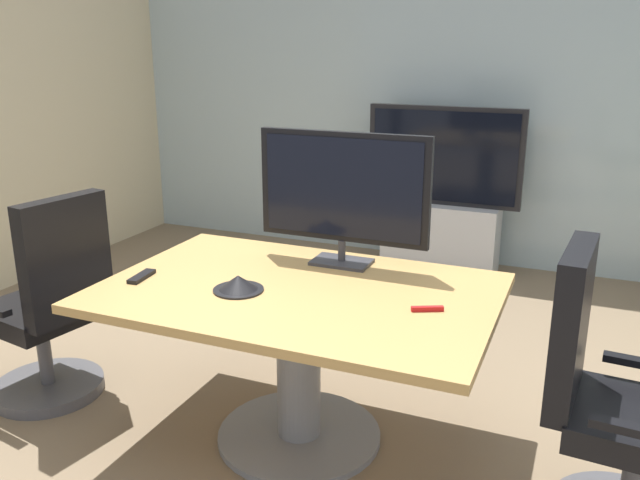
# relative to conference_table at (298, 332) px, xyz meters

# --- Properties ---
(ground_plane) EXTENTS (7.01, 7.01, 0.00)m
(ground_plane) POSITION_rel_conference_table_xyz_m (-0.01, -0.04, -0.54)
(ground_plane) COLOR #7A664C
(wall_back_glass_partition) EXTENTS (5.77, 0.10, 2.64)m
(wall_back_glass_partition) POSITION_rel_conference_table_xyz_m (-0.01, 2.96, 0.78)
(wall_back_glass_partition) COLOR #9EB2B7
(wall_back_glass_partition) RESTS_ON ground
(conference_table) EXTENTS (1.71, 1.13, 0.75)m
(conference_table) POSITION_rel_conference_table_xyz_m (0.00, 0.00, 0.00)
(conference_table) COLOR #B2894C
(conference_table) RESTS_ON ground
(office_chair_left) EXTENTS (0.63, 0.61, 1.09)m
(office_chair_left) POSITION_rel_conference_table_xyz_m (-1.30, -0.15, -0.09)
(office_chair_left) COLOR #4C4C51
(office_chair_left) RESTS_ON ground
(office_chair_right) EXTENTS (0.61, 0.59, 1.09)m
(office_chair_right) POSITION_rel_conference_table_xyz_m (1.30, -0.08, -0.09)
(office_chair_right) COLOR #4C4C51
(office_chair_right) RESTS_ON ground
(tv_monitor) EXTENTS (0.84, 0.18, 0.64)m
(tv_monitor) POSITION_rel_conference_table_xyz_m (0.06, 0.39, 0.57)
(tv_monitor) COLOR #333338
(tv_monitor) RESTS_ON conference_table
(wall_display_unit) EXTENTS (1.20, 0.36, 1.31)m
(wall_display_unit) POSITION_rel_conference_table_xyz_m (0.06, 2.61, -0.10)
(wall_display_unit) COLOR #B7BABC
(wall_display_unit) RESTS_ON ground
(conference_phone) EXTENTS (0.22, 0.22, 0.07)m
(conference_phone) POSITION_rel_conference_table_xyz_m (-0.22, -0.13, 0.24)
(conference_phone) COLOR black
(conference_phone) RESTS_ON conference_table
(remote_control) EXTENTS (0.07, 0.17, 0.02)m
(remote_control) POSITION_rel_conference_table_xyz_m (-0.71, -0.16, 0.22)
(remote_control) COLOR black
(remote_control) RESTS_ON conference_table
(whiteboard_marker) EXTENTS (0.13, 0.07, 0.02)m
(whiteboard_marker) POSITION_rel_conference_table_xyz_m (0.58, -0.03, 0.22)
(whiteboard_marker) COLOR red
(whiteboard_marker) RESTS_ON conference_table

